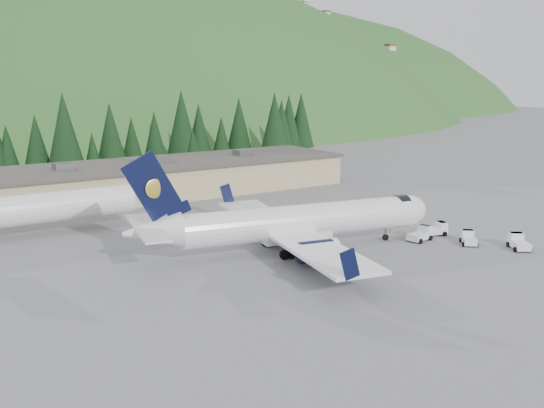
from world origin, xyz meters
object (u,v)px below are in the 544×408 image
at_px(second_airliner, 13,210).
at_px(baggage_tug_c, 518,242).
at_px(baggage_tug_d, 469,238).
at_px(ramp_worker, 402,221).
at_px(baggage_tug_b, 436,229).
at_px(baggage_tug_a, 421,234).
at_px(airliner, 294,223).
at_px(terminal_building, 131,181).

relative_size(second_airliner, baggage_tug_c, 8.15).
relative_size(second_airliner, baggage_tug_d, 9.25).
distance_m(baggage_tug_c, ramp_worker, 13.92).
height_order(baggage_tug_b, baggage_tug_d, baggage_tug_b).
relative_size(baggage_tug_a, baggage_tug_d, 1.12).
relative_size(airliner, baggage_tug_c, 10.23).
xyz_separation_m(baggage_tug_c, terminal_building, (-24.83, 50.45, 1.90)).
distance_m(airliner, baggage_tug_a, 15.42).
distance_m(airliner, second_airliner, 32.37).
relative_size(baggage_tug_a, terminal_building, 0.05).
distance_m(baggage_tug_b, baggage_tug_d, 4.66).
distance_m(terminal_building, ramp_worker, 42.56).
xyz_separation_m(airliner, baggage_tug_c, (20.81, -12.65, -2.34)).
bearing_deg(ramp_worker, second_airliner, -41.50).
xyz_separation_m(baggage_tug_c, baggage_tug_d, (-2.96, 4.22, -0.07)).
xyz_separation_m(second_airliner, baggage_tug_a, (38.52, -26.22, -2.58)).
xyz_separation_m(airliner, baggage_tug_b, (17.81, -3.77, -2.36)).
bearing_deg(baggage_tug_b, ramp_worker, 119.83).
relative_size(second_airliner, baggage_tug_b, 8.55).
bearing_deg(baggage_tug_c, baggage_tug_d, 68.50).
distance_m(second_airliner, baggage_tug_d, 51.65).
distance_m(second_airliner, terminal_building, 25.55).
bearing_deg(terminal_building, baggage_tug_a, -66.22).
height_order(second_airliner, terminal_building, second_airliner).
bearing_deg(second_airliner, baggage_tug_d, -35.89).
relative_size(baggage_tug_a, ramp_worker, 1.74).
bearing_deg(baggage_tug_c, airliner, 92.16).
relative_size(airliner, ramp_worker, 18.06).
bearing_deg(baggage_tug_d, baggage_tug_a, 79.95).
xyz_separation_m(second_airliner, terminal_building, (19.91, 16.00, -0.70)).
xyz_separation_m(second_airliner, baggage_tug_c, (44.74, -34.45, -2.60)).
bearing_deg(ramp_worker, terminal_building, -74.88).
bearing_deg(baggage_tug_a, baggage_tug_d, -61.79).
relative_size(terminal_building, baggage_tug_d, 23.88).
relative_size(baggage_tug_c, ramp_worker, 1.76).
height_order(baggage_tug_b, ramp_worker, ramp_worker).
distance_m(baggage_tug_a, baggage_tug_c, 10.32).
distance_m(baggage_tug_a, ramp_worker, 5.45).
height_order(baggage_tug_b, terminal_building, terminal_building).
relative_size(baggage_tug_b, baggage_tug_c, 0.95).
relative_size(terminal_building, ramp_worker, 37.14).
bearing_deg(baggage_tug_c, second_airliner, 85.86).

